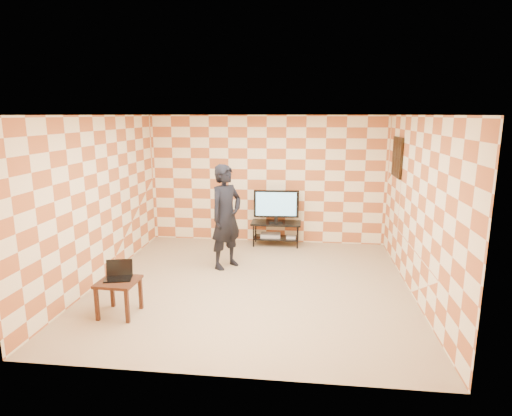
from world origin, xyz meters
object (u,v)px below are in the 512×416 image
object	(u,v)px
tv	(276,205)
person	(226,217)
side_table	(118,286)
tv_stand	(276,228)

from	to	relation	value
tv	person	bearing A→B (deg)	-119.31
tv	side_table	distance (m)	3.98
person	tv	bearing A→B (deg)	6.77
person	side_table	bearing A→B (deg)	-172.60
tv_stand	tv	bearing A→B (deg)	-93.28
tv_stand	side_table	bearing A→B (deg)	-118.92
tv	side_table	xyz separation A→B (m)	(-1.91, -3.46, -0.47)
tv	person	size ratio (longest dim) A/B	0.50
tv	side_table	bearing A→B (deg)	-118.94
tv_stand	side_table	xyz separation A→B (m)	(-1.91, -3.46, 0.05)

